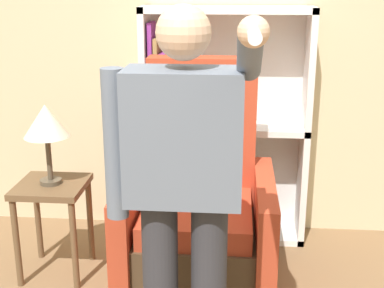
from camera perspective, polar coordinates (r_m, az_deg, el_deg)
The scene contains 6 objects.
wall_back at distance 3.52m, azimuth 0.32°, elevation 12.84°, with size 8.00×0.11×2.80m.
bookcase at distance 3.47m, azimuth 1.91°, elevation 1.22°, with size 1.06×0.28×1.51m.
armchair at distance 3.01m, azimuth 0.73°, elevation -8.14°, with size 0.81×0.81×1.26m.
person_standing at distance 2.11m, azimuth -0.92°, elevation -3.85°, with size 0.60×0.78×1.59m.
side_table at distance 3.18m, azimuth -14.64°, elevation -6.00°, with size 0.38×0.38×0.56m.
table_lamp at distance 3.03m, azimuth -15.30°, elevation 2.14°, with size 0.25×0.25×0.46m.
Camera 1 is at (0.29, -1.46, 1.67)m, focal length 50.00 mm.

